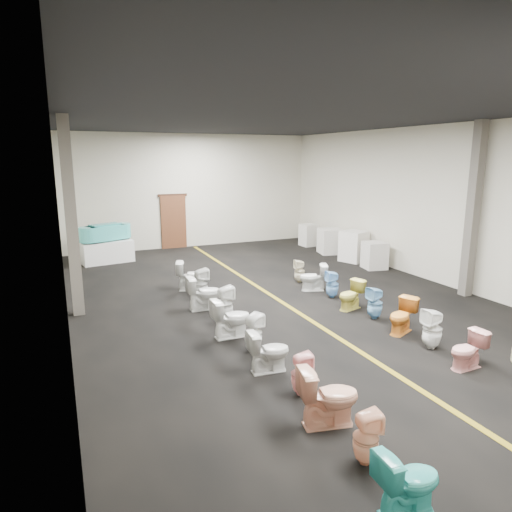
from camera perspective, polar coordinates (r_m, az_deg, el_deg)
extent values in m
plane|color=black|center=(11.71, 3.00, -5.63)|extent=(16.00, 16.00, 0.00)
plane|color=black|center=(11.18, 3.27, 16.90)|extent=(16.00, 16.00, 0.00)
plane|color=beige|center=(18.69, -8.04, 8.04)|extent=(10.00, 0.00, 10.00)
plane|color=beige|center=(10.05, -23.35, 3.57)|extent=(0.00, 16.00, 16.00)
plane|color=beige|center=(14.18, 21.61, 5.98)|extent=(0.00, 16.00, 16.00)
cube|color=olive|center=(11.71, 3.00, -5.61)|extent=(0.12, 15.60, 0.01)
cube|color=#562D19|center=(18.56, -10.26, 4.20)|extent=(1.00, 0.10, 2.10)
cube|color=#331C11|center=(18.45, -10.39, 7.50)|extent=(1.15, 0.08, 0.10)
cube|color=#59544C|center=(11.04, -22.12, 4.37)|extent=(0.25, 0.25, 4.50)
cube|color=#59544C|center=(12.98, 25.49, 5.14)|extent=(0.25, 0.25, 4.50)
cube|color=white|center=(16.67, -18.14, 0.53)|extent=(1.81, 1.12, 0.75)
cube|color=#3EB3B0|center=(16.55, -18.29, 2.81)|extent=(1.36, 1.08, 0.50)
cylinder|color=#3EB3B0|center=(16.28, -20.14, 2.53)|extent=(0.66, 0.66, 0.50)
cylinder|color=#3EB3B0|center=(16.84, -16.50, 3.08)|extent=(0.66, 0.66, 0.50)
cube|color=teal|center=(16.52, -18.34, 3.49)|extent=(1.10, 0.82, 0.20)
cube|color=beige|center=(15.44, 14.60, 0.08)|extent=(0.80, 0.80, 0.88)
cube|color=silver|center=(16.33, 12.11, 1.21)|extent=(1.01, 1.01, 1.07)
cube|color=silver|center=(17.55, 9.30, 1.85)|extent=(0.98, 0.98, 0.94)
cube|color=silver|center=(18.93, 6.62, 2.62)|extent=(0.66, 0.66, 0.89)
imported|color=teal|center=(5.42, 18.46, -25.12)|extent=(0.72, 0.43, 0.72)
imported|color=#FFBB95|center=(5.96, 13.59, -21.23)|extent=(0.36, 0.36, 0.68)
imported|color=#E6A386|center=(6.54, 9.05, -16.95)|extent=(0.90, 0.63, 0.84)
imported|color=#FBAAA9|center=(7.25, 5.67, -14.48)|extent=(0.35, 0.35, 0.68)
imported|color=silver|center=(7.93, 1.59, -11.80)|extent=(0.75, 0.47, 0.73)
imported|color=silver|center=(8.66, -0.33, -9.60)|extent=(0.45, 0.44, 0.74)
imported|color=white|center=(9.34, -3.15, -7.73)|extent=(0.80, 0.46, 0.81)
imported|color=white|center=(10.20, -3.92, -5.99)|extent=(0.40, 0.39, 0.81)
imported|color=white|center=(11.04, -6.56, -4.59)|extent=(0.82, 0.48, 0.82)
imported|color=silver|center=(11.81, -6.93, -3.50)|extent=(0.39, 0.39, 0.81)
imported|color=silver|center=(12.65, -8.10, -2.45)|extent=(0.90, 0.69, 0.81)
imported|color=#F5A8A4|center=(8.81, 24.94, -10.64)|extent=(0.68, 0.41, 0.68)
imported|color=white|center=(9.40, 21.18, -8.49)|extent=(0.39, 0.38, 0.79)
imported|color=orange|center=(10.00, 17.80, -7.17)|extent=(0.82, 0.66, 0.74)
imported|color=#7AB4DD|center=(10.68, 14.66, -5.71)|extent=(0.35, 0.34, 0.74)
imported|color=#DACD56|center=(11.21, 11.77, -4.81)|extent=(0.78, 0.58, 0.71)
imported|color=#81BCF1|center=(12.03, 9.53, -3.51)|extent=(0.38, 0.37, 0.72)
imported|color=white|center=(12.58, 7.17, -2.67)|extent=(0.83, 0.66, 0.74)
imported|color=beige|center=(13.35, 5.48, -1.90)|extent=(0.37, 0.37, 0.68)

